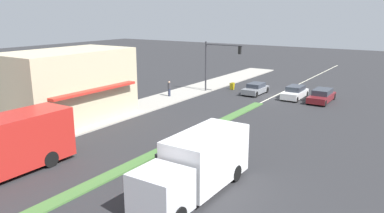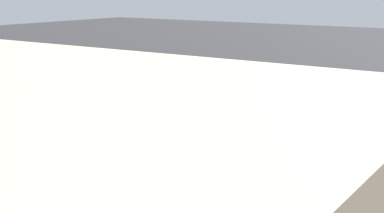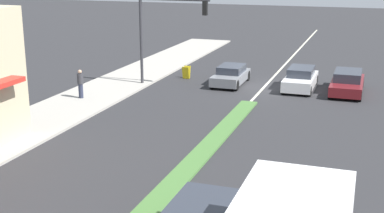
# 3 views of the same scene
# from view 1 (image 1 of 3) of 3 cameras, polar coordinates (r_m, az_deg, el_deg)

# --- Properties ---
(ground_plane) EXTENTS (160.00, 160.00, 0.00)m
(ground_plane) POSITION_cam_1_polar(r_m,az_deg,el_deg) (26.12, -2.23, -5.63)
(ground_plane) COLOR #2B2B2D
(sidewalk_right) EXTENTS (4.00, 73.00, 0.12)m
(sidewalk_right) POSITION_cam_1_polar(r_m,az_deg,el_deg) (31.63, -16.19, -2.56)
(sidewalk_right) COLOR #A8A399
(sidewalk_right) RESTS_ON ground
(median_strip) EXTENTS (0.90, 46.00, 0.10)m
(median_strip) POSITION_cam_1_polar(r_m,az_deg,el_deg) (20.06, -17.67, -12.49)
(median_strip) COLOR #477538
(median_strip) RESTS_ON ground
(lane_marking_center) EXTENTS (0.16, 60.00, 0.01)m
(lane_marking_center) POSITION_cam_1_polar(r_m,az_deg,el_deg) (41.55, 12.32, 1.50)
(lane_marking_center) COLOR beige
(lane_marking_center) RESTS_ON ground
(building_corner_store) EXTENTS (6.53, 10.48, 5.73)m
(building_corner_store) POSITION_cam_1_polar(r_m,az_deg,el_deg) (32.77, -18.30, 3.12)
(building_corner_store) COLOR #C6B793
(building_corner_store) RESTS_ON sidewalk_right
(traffic_signal_main) EXTENTS (4.59, 0.34, 5.60)m
(traffic_signal_main) POSITION_cam_1_polar(r_m,az_deg,el_deg) (41.88, 3.81, 7.30)
(traffic_signal_main) COLOR #333338
(traffic_signal_main) RESTS_ON sidewalk_right
(pedestrian) EXTENTS (0.34, 0.34, 1.64)m
(pedestrian) POSITION_cam_1_polar(r_m,az_deg,el_deg) (40.12, -3.49, 2.79)
(pedestrian) COLOR #282D42
(pedestrian) RESTS_ON sidewalk_right
(warning_aframe_sign) EXTENTS (0.45, 0.53, 0.84)m
(warning_aframe_sign) POSITION_cam_1_polar(r_m,az_deg,el_deg) (44.38, 6.14, 3.09)
(warning_aframe_sign) COLOR yellow
(warning_aframe_sign) RESTS_ON ground
(delivery_truck) EXTENTS (2.44, 7.50, 2.87)m
(delivery_truck) POSITION_cam_1_polar(r_m,az_deg,el_deg) (18.87, 0.79, -8.79)
(delivery_truck) COLOR silver
(delivery_truck) RESTS_ON ground
(van_white) EXTENTS (1.75, 4.14, 1.33)m
(van_white) POSITION_cam_1_polar(r_m,az_deg,el_deg) (41.03, 15.40, 2.06)
(van_white) COLOR silver
(van_white) RESTS_ON ground
(sedan_maroon) EXTENTS (1.84, 4.55, 1.30)m
(sedan_maroon) POSITION_cam_1_polar(r_m,az_deg,el_deg) (40.24, 19.16, 1.54)
(sedan_maroon) COLOR maroon
(sedan_maroon) RESTS_ON ground
(sedan_dark) EXTENTS (1.91, 4.43, 1.33)m
(sedan_dark) POSITION_cam_1_polar(r_m,az_deg,el_deg) (23.36, -0.35, -6.40)
(sedan_dark) COLOR black
(sedan_dark) RESTS_ON ground
(suv_grey) EXTENTS (1.74, 3.87, 1.22)m
(suv_grey) POSITION_cam_1_polar(r_m,az_deg,el_deg) (42.35, 9.65, 2.68)
(suv_grey) COLOR slate
(suv_grey) RESTS_ON ground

